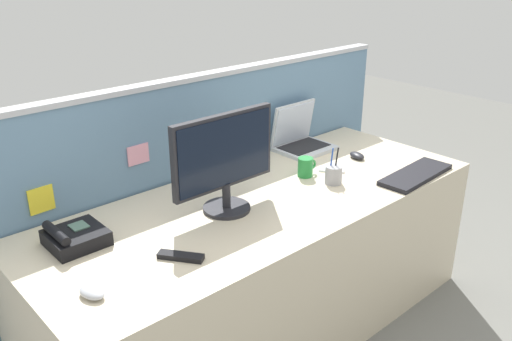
{
  "coord_description": "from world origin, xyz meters",
  "views": [
    {
      "loc": [
        -1.5,
        -1.62,
        1.77
      ],
      "look_at": [
        0.0,
        0.05,
        0.83
      ],
      "focal_mm": 37.95,
      "sensor_mm": 36.0,
      "label": 1
    }
  ],
  "objects_px": {
    "computer_mouse_right_hand": "(92,293)",
    "cell_phone_white_slab": "(332,169)",
    "desktop_monitor": "(224,158)",
    "laptop": "(300,137)",
    "keyboard_main": "(416,175)",
    "desk_phone": "(75,237)",
    "coffee_mug": "(306,167)",
    "computer_mouse_left_hand": "(357,156)",
    "pen_cup": "(334,174)",
    "tv_remote": "(181,256)"
  },
  "relations": [
    {
      "from": "computer_mouse_left_hand",
      "to": "tv_remote",
      "type": "height_order",
      "value": "computer_mouse_left_hand"
    },
    {
      "from": "desktop_monitor",
      "to": "laptop",
      "type": "distance_m",
      "value": 0.87
    },
    {
      "from": "computer_mouse_right_hand",
      "to": "computer_mouse_left_hand",
      "type": "relative_size",
      "value": 1.0
    },
    {
      "from": "laptop",
      "to": "pen_cup",
      "type": "bearing_deg",
      "value": -117.52
    },
    {
      "from": "laptop",
      "to": "keyboard_main",
      "type": "xyz_separation_m",
      "value": [
        0.13,
        -0.66,
        -0.05
      ]
    },
    {
      "from": "tv_remote",
      "to": "desktop_monitor",
      "type": "bearing_deg",
      "value": -6.98
    },
    {
      "from": "pen_cup",
      "to": "cell_phone_white_slab",
      "type": "distance_m",
      "value": 0.17
    },
    {
      "from": "computer_mouse_right_hand",
      "to": "tv_remote",
      "type": "xyz_separation_m",
      "value": [
        0.35,
        -0.0,
        -0.01
      ]
    },
    {
      "from": "cell_phone_white_slab",
      "to": "computer_mouse_right_hand",
      "type": "bearing_deg",
      "value": 151.76
    },
    {
      "from": "computer_mouse_left_hand",
      "to": "keyboard_main",
      "type": "bearing_deg",
      "value": -72.43
    },
    {
      "from": "computer_mouse_left_hand",
      "to": "computer_mouse_right_hand",
      "type": "bearing_deg",
      "value": -158.24
    },
    {
      "from": "desktop_monitor",
      "to": "pen_cup",
      "type": "relative_size",
      "value": 2.91
    },
    {
      "from": "desktop_monitor",
      "to": "computer_mouse_left_hand",
      "type": "relative_size",
      "value": 5.08
    },
    {
      "from": "tv_remote",
      "to": "laptop",
      "type": "bearing_deg",
      "value": -11.61
    },
    {
      "from": "laptop",
      "to": "desktop_monitor",
      "type": "bearing_deg",
      "value": -158.54
    },
    {
      "from": "tv_remote",
      "to": "keyboard_main",
      "type": "bearing_deg",
      "value": -42.02
    },
    {
      "from": "desktop_monitor",
      "to": "computer_mouse_right_hand",
      "type": "xyz_separation_m",
      "value": [
        -0.72,
        -0.2,
        -0.22
      ]
    },
    {
      "from": "desktop_monitor",
      "to": "keyboard_main",
      "type": "relative_size",
      "value": 1.12
    },
    {
      "from": "desktop_monitor",
      "to": "coffee_mug",
      "type": "height_order",
      "value": "desktop_monitor"
    },
    {
      "from": "desktop_monitor",
      "to": "desk_phone",
      "type": "bearing_deg",
      "value": 166.44
    },
    {
      "from": "computer_mouse_right_hand",
      "to": "cell_phone_white_slab",
      "type": "relative_size",
      "value": 0.79
    },
    {
      "from": "cell_phone_white_slab",
      "to": "coffee_mug",
      "type": "relative_size",
      "value": 1.13
    },
    {
      "from": "keyboard_main",
      "to": "pen_cup",
      "type": "bearing_deg",
      "value": 145.27
    },
    {
      "from": "keyboard_main",
      "to": "desktop_monitor",
      "type": "bearing_deg",
      "value": 155.81
    },
    {
      "from": "desktop_monitor",
      "to": "computer_mouse_left_hand",
      "type": "distance_m",
      "value": 0.93
    },
    {
      "from": "desktop_monitor",
      "to": "pen_cup",
      "type": "distance_m",
      "value": 0.61
    },
    {
      "from": "desktop_monitor",
      "to": "desk_phone",
      "type": "distance_m",
      "value": 0.67
    },
    {
      "from": "computer_mouse_left_hand",
      "to": "coffee_mug",
      "type": "xyz_separation_m",
      "value": [
        -0.38,
        0.02,
        0.03
      ]
    },
    {
      "from": "computer_mouse_left_hand",
      "to": "pen_cup",
      "type": "height_order",
      "value": "pen_cup"
    },
    {
      "from": "laptop",
      "to": "tv_remote",
      "type": "distance_m",
      "value": 1.27
    },
    {
      "from": "desktop_monitor",
      "to": "desk_phone",
      "type": "height_order",
      "value": "desktop_monitor"
    },
    {
      "from": "laptop",
      "to": "computer_mouse_right_hand",
      "type": "relative_size",
      "value": 3.04
    },
    {
      "from": "desk_phone",
      "to": "keyboard_main",
      "type": "height_order",
      "value": "desk_phone"
    },
    {
      "from": "computer_mouse_right_hand",
      "to": "tv_remote",
      "type": "height_order",
      "value": "computer_mouse_right_hand"
    },
    {
      "from": "computer_mouse_right_hand",
      "to": "coffee_mug",
      "type": "height_order",
      "value": "coffee_mug"
    },
    {
      "from": "desktop_monitor",
      "to": "pen_cup",
      "type": "bearing_deg",
      "value": -13.21
    },
    {
      "from": "computer_mouse_right_hand",
      "to": "pen_cup",
      "type": "distance_m",
      "value": 1.28
    },
    {
      "from": "pen_cup",
      "to": "coffee_mug",
      "type": "bearing_deg",
      "value": 103.14
    },
    {
      "from": "desktop_monitor",
      "to": "laptop",
      "type": "relative_size",
      "value": 1.67
    },
    {
      "from": "computer_mouse_right_hand",
      "to": "cell_phone_white_slab",
      "type": "bearing_deg",
      "value": -7.49
    },
    {
      "from": "keyboard_main",
      "to": "coffee_mug",
      "type": "xyz_separation_m",
      "value": [
        -0.4,
        0.37,
        0.04
      ]
    },
    {
      "from": "desk_phone",
      "to": "computer_mouse_right_hand",
      "type": "distance_m",
      "value": 0.37
    },
    {
      "from": "computer_mouse_right_hand",
      "to": "pen_cup",
      "type": "height_order",
      "value": "pen_cup"
    },
    {
      "from": "laptop",
      "to": "desk_phone",
      "type": "distance_m",
      "value": 1.42
    },
    {
      "from": "tv_remote",
      "to": "coffee_mug",
      "type": "xyz_separation_m",
      "value": [
        0.9,
        0.22,
        0.04
      ]
    },
    {
      "from": "laptop",
      "to": "computer_mouse_left_hand",
      "type": "xyz_separation_m",
      "value": [
        0.12,
        -0.31,
        -0.05
      ]
    },
    {
      "from": "keyboard_main",
      "to": "desk_phone",
      "type": "bearing_deg",
      "value": 158.72
    },
    {
      "from": "keyboard_main",
      "to": "pen_cup",
      "type": "xyz_separation_m",
      "value": [
        -0.36,
        0.22,
        0.03
      ]
    },
    {
      "from": "keyboard_main",
      "to": "computer_mouse_left_hand",
      "type": "height_order",
      "value": "computer_mouse_left_hand"
    },
    {
      "from": "desk_phone",
      "to": "keyboard_main",
      "type": "xyz_separation_m",
      "value": [
        1.54,
        -0.5,
        -0.02
      ]
    }
  ]
}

